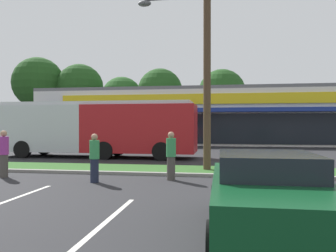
# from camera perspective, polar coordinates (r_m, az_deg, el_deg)

# --- Properties ---
(grass_median) EXTENTS (56.00, 2.20, 0.12)m
(grass_median) POSITION_cam_1_polar(r_m,az_deg,el_deg) (14.62, -11.86, -7.12)
(grass_median) COLOR #2D5B23
(grass_median) RESTS_ON ground_plane
(curb_lip) EXTENTS (56.00, 0.24, 0.12)m
(curb_lip) POSITION_cam_1_polar(r_m,az_deg,el_deg) (13.49, -13.72, -7.75)
(curb_lip) COLOR gray
(curb_lip) RESTS_ON ground_plane
(parking_stripe_2) EXTENTS (0.12, 4.80, 0.01)m
(parking_stripe_2) POSITION_cam_1_polar(r_m,az_deg,el_deg) (6.58, -11.96, -16.90)
(parking_stripe_2) COLOR silver
(parking_stripe_2) RESTS_ON ground_plane
(parking_stripe_3) EXTENTS (0.12, 4.80, 0.01)m
(parking_stripe_3) POSITION_cam_1_polar(r_m,az_deg,el_deg) (7.24, 10.98, -15.28)
(parking_stripe_3) COLOR silver
(parking_stripe_3) RESTS_ON ground_plane
(storefront_building) EXTENTS (30.94, 11.66, 5.43)m
(storefront_building) POSITION_cam_1_polar(r_m,az_deg,el_deg) (34.79, 5.00, 1.58)
(storefront_building) COLOR silver
(storefront_building) RESTS_ON ground_plane
(tree_far_left) EXTENTS (7.31, 7.31, 11.59)m
(tree_far_left) POSITION_cam_1_polar(r_m,az_deg,el_deg) (51.72, -21.40, 6.92)
(tree_far_left) COLOR #473323
(tree_far_left) RESTS_ON ground_plane
(tree_left) EXTENTS (6.76, 6.76, 10.68)m
(tree_left) POSITION_cam_1_polar(r_m,az_deg,el_deg) (50.13, -14.92, 6.41)
(tree_left) COLOR #473323
(tree_left) RESTS_ON ground_plane
(tree_mid_left) EXTENTS (5.76, 5.76, 8.56)m
(tree_mid_left) POSITION_cam_1_polar(r_m,az_deg,el_deg) (46.84, -7.94, 4.86)
(tree_mid_left) COLOR #473323
(tree_mid_left) RESTS_ON ground_plane
(tree_mid) EXTENTS (5.99, 5.99, 9.43)m
(tree_mid) POSITION_cam_1_polar(r_m,az_deg,el_deg) (44.75, -1.37, 6.04)
(tree_mid) COLOR #473323
(tree_mid) RESTS_ON ground_plane
(tree_mid_right) EXTENTS (6.04, 6.04, 8.96)m
(tree_mid_right) POSITION_cam_1_polar(r_m,az_deg,el_deg) (42.99, 9.26, 5.62)
(tree_mid_right) COLOR #473323
(tree_mid_right) RESTS_ON ground_plane
(utility_pole) EXTENTS (3.03, 2.40, 9.92)m
(utility_pole) POSITION_cam_1_polar(r_m,az_deg,el_deg) (13.92, 6.13, 14.26)
(utility_pole) COLOR #4C3826
(utility_pole) RESTS_ON ground_plane
(city_bus) EXTENTS (11.70, 2.74, 3.25)m
(city_bus) POSITION_cam_1_polar(r_m,az_deg,el_deg) (19.99, -12.06, -0.22)
(city_bus) COLOR #AD191E
(city_bus) RESTS_ON ground_plane
(car_0) EXTENTS (1.99, 4.22, 1.44)m
(car_0) POSITION_cam_1_polar(r_m,az_deg,el_deg) (6.05, 16.83, -11.08)
(car_0) COLOR #0C3F1E
(car_0) RESTS_ON ground_plane
(pedestrian_near_bench) EXTENTS (0.33, 0.33, 1.63)m
(pedestrian_near_bench) POSITION_cam_1_polar(r_m,az_deg,el_deg) (11.40, -12.54, -5.38)
(pedestrian_near_bench) COLOR #1E2338
(pedestrian_near_bench) RESTS_ON ground_plane
(pedestrian_by_pole) EXTENTS (0.35, 0.35, 1.72)m
(pedestrian_by_pole) POSITION_cam_1_polar(r_m,az_deg,el_deg) (13.59, -26.43, -4.30)
(pedestrian_by_pole) COLOR #47423D
(pedestrian_by_pole) RESTS_ON ground_plane
(pedestrian_mid) EXTENTS (0.34, 0.34, 1.69)m
(pedestrian_mid) POSITION_cam_1_polar(r_m,az_deg,el_deg) (11.59, 0.53, -5.14)
(pedestrian_mid) COLOR #47423D
(pedestrian_mid) RESTS_ON ground_plane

